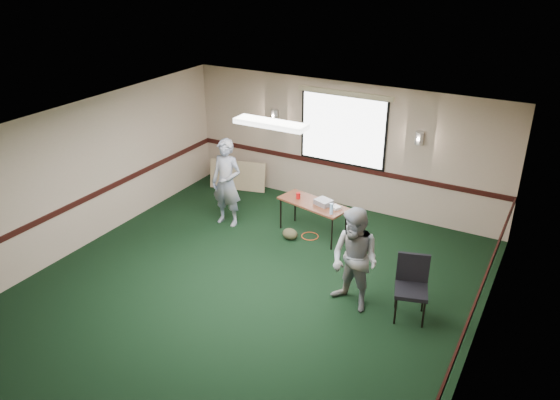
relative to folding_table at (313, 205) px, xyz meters
The scene contains 13 objects.
ground 2.54m from the folding_table, 91.95° to the right, with size 8.00×8.00×0.00m, color black.
room_shell 1.00m from the folding_table, 104.23° to the right, with size 8.00×8.02×8.00m.
folding_table is the anchor object (origin of this frame).
projector 0.23m from the folding_table, ahead, with size 0.30×0.25×0.10m, color gray.
game_console 0.48m from the folding_table, ahead, with size 0.18×0.14×0.04m, color white.
red_cup 0.35m from the folding_table, behind, with size 0.08×0.08×0.12m, color red.
water_bottle 0.60m from the folding_table, 28.58° to the right, with size 0.06×0.06×0.21m, color #97C6F7.
duffel_bag 0.71m from the folding_table, 128.12° to the right, with size 0.31×0.23×0.22m, color #3F3D24.
cable_coil 0.64m from the folding_table, 88.32° to the right, with size 0.34×0.34×0.02m, color #D3471A.
folded_table 2.75m from the folding_table, 155.19° to the left, with size 1.32×0.06×0.68m, color tan.
conference_chair 2.87m from the folding_table, 32.95° to the right, with size 0.60×0.62×0.99m.
person_left 1.78m from the folding_table, 167.00° to the right, with size 0.65×0.43×1.79m, color #3D5386.
person_right 2.40m from the folding_table, 48.91° to the right, with size 0.81×0.63×1.68m, color #748EB4.
Camera 1 is at (4.11, -6.09, 5.17)m, focal length 35.00 mm.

